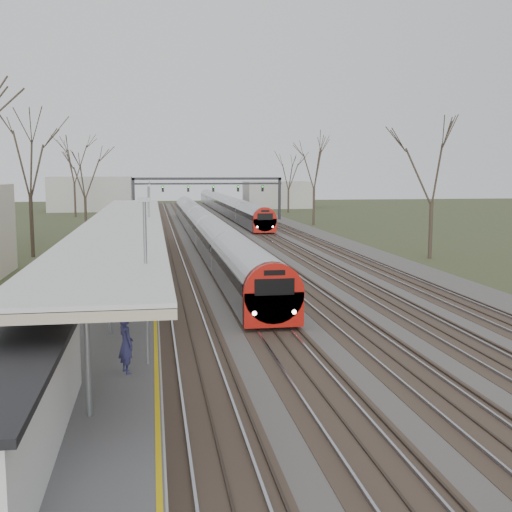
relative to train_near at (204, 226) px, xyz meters
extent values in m
cube|color=#474442|center=(2.50, -3.16, -1.43)|extent=(24.00, 160.00, 0.10)
cube|color=#4C3828|center=(-3.50, -3.16, -1.39)|extent=(2.60, 160.00, 0.06)
cube|color=gray|center=(-4.22, -3.16, -1.32)|extent=(0.07, 160.00, 0.12)
cube|color=gray|center=(-2.78, -3.16, -1.32)|extent=(0.07, 160.00, 0.12)
cube|color=#4C3828|center=(0.00, -3.16, -1.39)|extent=(2.60, 160.00, 0.06)
cube|color=gray|center=(-0.72, -3.16, -1.32)|extent=(0.07, 160.00, 0.12)
cube|color=gray|center=(0.72, -3.16, -1.32)|extent=(0.07, 160.00, 0.12)
cube|color=#4C3828|center=(3.50, -3.16, -1.39)|extent=(2.60, 160.00, 0.06)
cube|color=gray|center=(2.78, -3.16, -1.32)|extent=(0.07, 160.00, 0.12)
cube|color=gray|center=(4.22, -3.16, -1.32)|extent=(0.07, 160.00, 0.12)
cube|color=#4C3828|center=(7.00, -3.16, -1.39)|extent=(2.60, 160.00, 0.06)
cube|color=gray|center=(6.28, -3.16, -1.32)|extent=(0.07, 160.00, 0.12)
cube|color=gray|center=(7.72, -3.16, -1.32)|extent=(0.07, 160.00, 0.12)
cube|color=#4C3828|center=(10.50, -3.16, -1.39)|extent=(2.60, 160.00, 0.06)
cube|color=gray|center=(9.78, -3.16, -1.32)|extent=(0.07, 160.00, 0.12)
cube|color=gray|center=(11.22, -3.16, -1.32)|extent=(0.07, 160.00, 0.12)
cube|color=#9E9B93|center=(-6.55, -20.66, -0.98)|extent=(3.50, 69.00, 1.00)
cylinder|color=slate|center=(-6.55, -48.16, 1.02)|extent=(0.14, 0.14, 3.00)
cylinder|color=slate|center=(-6.55, -40.16, 1.02)|extent=(0.14, 0.14, 3.00)
cylinder|color=slate|center=(-6.55, -32.16, 1.02)|extent=(0.14, 0.14, 3.00)
cylinder|color=slate|center=(-6.55, -24.16, 1.02)|extent=(0.14, 0.14, 3.00)
cylinder|color=slate|center=(-6.55, -16.16, 1.02)|extent=(0.14, 0.14, 3.00)
cylinder|color=slate|center=(-6.55, -8.16, 1.02)|extent=(0.14, 0.14, 3.00)
cube|color=silver|center=(-6.55, -25.16, 2.57)|extent=(4.10, 50.00, 0.12)
cube|color=#BEAF93|center=(-6.55, -25.16, 2.40)|extent=(4.10, 50.00, 0.25)
cube|color=black|center=(-7.50, 26.84, 1.52)|extent=(0.35, 0.35, 6.00)
cube|color=black|center=(13.00, 26.84, 1.52)|extent=(0.35, 0.35, 6.00)
cube|color=black|center=(2.75, 26.84, 4.42)|extent=(21.00, 0.35, 0.35)
cube|color=black|center=(2.75, 26.84, 3.72)|extent=(21.00, 0.25, 0.25)
cube|color=black|center=(-3.50, 26.64, 3.02)|extent=(0.32, 0.22, 0.85)
sphere|color=#0CFF19|center=(-3.50, 26.50, 3.27)|extent=(0.16, 0.16, 0.16)
cube|color=black|center=(0.00, 26.64, 3.02)|extent=(0.32, 0.22, 0.85)
sphere|color=#0CFF19|center=(0.00, 26.50, 3.27)|extent=(0.16, 0.16, 0.16)
cube|color=black|center=(3.50, 26.64, 3.02)|extent=(0.32, 0.22, 0.85)
sphere|color=#0CFF19|center=(3.50, 26.50, 3.27)|extent=(0.16, 0.16, 0.16)
cube|color=black|center=(7.00, 26.64, 3.02)|extent=(0.32, 0.22, 0.85)
sphere|color=#0CFF19|center=(7.00, 26.50, 3.27)|extent=(0.16, 0.16, 0.16)
cube|color=black|center=(10.50, 26.64, 3.02)|extent=(0.32, 0.22, 0.85)
sphere|color=#0CFF19|center=(10.50, 26.50, 3.27)|extent=(0.16, 0.16, 0.16)
cylinder|color=#2D231C|center=(-14.50, -10.16, 1.00)|extent=(0.30, 0.30, 4.95)
cylinder|color=#2D231C|center=(16.50, -16.16, 0.77)|extent=(0.30, 0.30, 4.50)
cube|color=#979AA1|center=(0.00, 0.24, -0.38)|extent=(2.55, 75.00, 1.60)
cylinder|color=#979AA1|center=(0.00, 0.24, 0.27)|extent=(2.60, 74.70, 2.60)
cube|color=black|center=(0.00, 0.24, 0.37)|extent=(2.62, 74.40, 0.55)
cube|color=#9F1009|center=(0.00, -37.16, -0.43)|extent=(2.55, 0.50, 1.50)
cylinder|color=#9F1009|center=(0.00, -37.11, 0.27)|extent=(2.60, 0.60, 2.60)
cube|color=black|center=(0.00, -37.38, 0.57)|extent=(1.70, 0.12, 0.70)
sphere|color=white|center=(-0.85, -37.36, -0.53)|extent=(0.22, 0.22, 0.22)
sphere|color=white|center=(0.85, -37.36, -0.53)|extent=(0.22, 0.22, 0.22)
cube|color=black|center=(0.00, 0.24, -1.30)|extent=(1.80, 74.00, 0.35)
cube|color=#979AA1|center=(7.00, 42.24, -0.38)|extent=(2.55, 75.00, 1.60)
cylinder|color=#979AA1|center=(7.00, 42.24, 0.27)|extent=(2.60, 74.70, 2.60)
cube|color=black|center=(7.00, 42.24, 0.37)|extent=(2.62, 74.40, 0.55)
cube|color=#9F1009|center=(7.00, 4.84, -0.43)|extent=(2.55, 0.50, 1.50)
cylinder|color=#9F1009|center=(7.00, 4.89, 0.27)|extent=(2.60, 0.60, 2.60)
cube|color=black|center=(7.00, 4.62, 0.57)|extent=(1.70, 0.12, 0.70)
sphere|color=white|center=(6.15, 4.64, -0.53)|extent=(0.22, 0.22, 0.22)
sphere|color=white|center=(7.85, 4.64, -0.53)|extent=(0.22, 0.22, 0.22)
cube|color=black|center=(7.00, 42.24, -1.30)|extent=(1.80, 74.00, 0.35)
imported|color=#29284F|center=(-5.80, -44.92, 0.39)|extent=(0.64, 0.75, 1.74)
camera|label=1|loc=(-4.96, -63.30, 5.33)|focal=45.00mm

